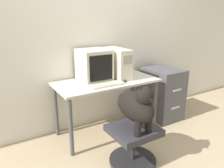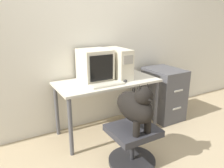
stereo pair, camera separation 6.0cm
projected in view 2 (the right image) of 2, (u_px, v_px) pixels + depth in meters
name	position (u px, v px, depth m)	size (l,w,h in m)	color
ground_plane	(120.00, 142.00, 2.87)	(12.00, 12.00, 0.00)	tan
wall_back	(94.00, 37.00, 3.07)	(8.00, 0.05, 2.60)	silver
desk	(107.00, 88.00, 2.94)	(1.37, 0.65, 0.75)	beige
crt_monitor	(95.00, 65.00, 2.88)	(0.39, 0.40, 0.41)	beige
pc_tower	(118.00, 63.00, 3.00)	(0.20, 0.49, 0.41)	beige
keyboard	(107.00, 84.00, 2.70)	(0.44, 0.15, 0.03)	beige
computer_mouse	(125.00, 81.00, 2.84)	(0.06, 0.05, 0.04)	#333333
office_chair	(132.00, 143.00, 2.40)	(0.53, 0.53, 0.44)	#262628
dog	(136.00, 106.00, 2.23)	(0.26, 0.54, 0.53)	black
filing_cabinet	(163.00, 94.00, 3.47)	(0.47, 0.61, 0.80)	#4C4C51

